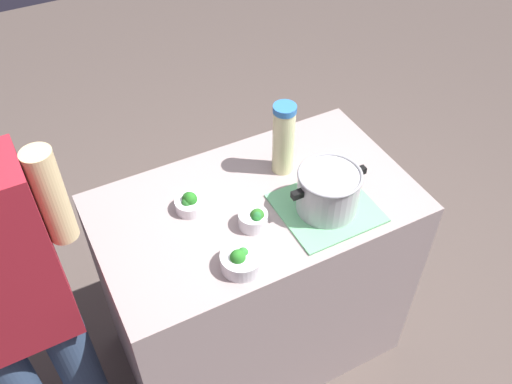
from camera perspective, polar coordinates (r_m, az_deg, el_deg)
The scene contains 9 objects.
ground_plane at distance 2.71m, azimuth 0.00°, elevation -15.05°, with size 8.00×8.00×0.00m, color brown.
counter_slab at distance 2.32m, azimuth 0.00°, elevation -9.18°, with size 1.14×0.67×0.94m, color gray.
dish_cloth at distance 1.95m, azimuth 7.24°, elevation -1.63°, with size 0.33×0.31×0.01m, color #6CBD81.
cooking_pot at distance 1.89m, azimuth 7.47°, elevation 0.19°, with size 0.29×0.22×0.16m.
lemonade_pitcher at distance 1.99m, azimuth 2.85°, elevation 5.52°, with size 0.08×0.08×0.29m.
broccoli_bowl_front at distance 1.75m, azimuth -1.53°, elevation -7.03°, with size 0.14×0.14×0.08m.
broccoli_bowl_center at distance 1.86m, azimuth -0.17°, elevation -2.76°, with size 0.10×0.10×0.08m.
broccoli_bowl_back at distance 1.93m, azimuth -6.84°, elevation -1.11°, with size 0.11×0.11×0.08m.
person_cook at distance 1.83m, azimuth -23.61°, elevation -11.52°, with size 0.50×0.21×1.68m.
Camera 1 is at (0.63, 1.21, 2.34)m, focal length 38.79 mm.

